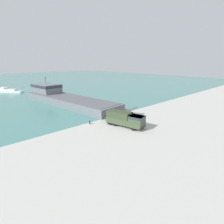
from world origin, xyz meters
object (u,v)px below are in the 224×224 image
Objects in this scene: landing_craft at (62,97)px; military_truck at (125,119)px; soldier_on_ramp at (128,117)px; mooring_bollard at (90,122)px; cargo_crate at (137,122)px; moored_boat_b at (5,89)px; moored_boat_c at (11,91)px.

military_truck is at bearing -98.30° from landing_craft.
military_truck is at bearing 160.49° from soldier_on_ramp.
military_truck is 7.06m from mooring_bollard.
landing_craft is at bearing 93.83° from cargo_crate.
soldier_on_ramp reaches higher than moored_boat_b.
military_truck is 0.94× the size of moored_boat_c.
moored_boat_b is 11.65× the size of mooring_bollard.
military_truck is at bearing 168.77° from cargo_crate.
cargo_crate is (0.60, -1.81, -0.77)m from soldier_on_ramp.
mooring_bollard is 1.06× the size of cargo_crate.
mooring_bollard is (2.04, -58.89, -0.04)m from moored_boat_b.
landing_craft is 5.04× the size of military_truck.
soldier_on_ramp is 0.21× the size of moored_boat_b.
moored_boat_b is at bearing 173.18° from military_truck.
landing_craft reaches higher than moored_boat_c.
military_truck is 4.28× the size of soldier_on_ramp.
soldier_on_ramp is 2.50× the size of mooring_bollard.
cargo_crate is at bearing -121.96° from moored_boat_c.
landing_craft reaches higher than moored_boat_b.
cargo_crate is at bearing -92.37° from landing_craft.
soldier_on_ramp is (1.23, -25.53, -0.63)m from landing_craft.
moored_boat_c is 12.10× the size of cargo_crate.
landing_craft is at bearing 165.49° from military_truck.
moored_boat_c reaches higher than moored_boat_b.
soldier_on_ramp is 2.64× the size of cargo_crate.
cargo_crate is (2.82, -0.56, -1.18)m from military_truck.
mooring_bollard reaches higher than cargo_crate.
moored_boat_c is (-5.78, 56.22, -1.00)m from military_truck.
mooring_bollard is (-5.25, -21.26, -1.29)m from landing_craft.
military_truck is 2.58m from soldier_on_ramp.
landing_craft reaches higher than cargo_crate.
moored_boat_c is at bearing 49.29° from soldier_on_ramp.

